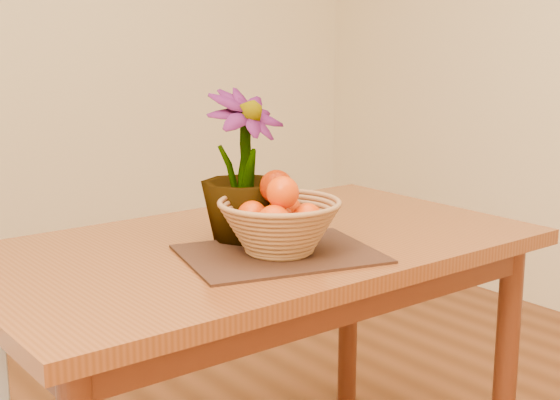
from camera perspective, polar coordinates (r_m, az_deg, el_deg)
table at (r=1.97m, az=-1.79°, el=-5.44°), size 1.40×0.80×0.75m
placemat at (r=1.82m, az=-0.04°, el=-3.97°), size 0.51×0.43×0.01m
wicker_basket at (r=1.80m, az=-0.04°, el=-2.10°), size 0.29×0.29×0.12m
orange_pile at (r=1.79m, az=-0.07°, el=-0.37°), size 0.18×0.17×0.14m
potted_plant at (r=1.91m, az=-2.71°, el=2.46°), size 0.25×0.25×0.37m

